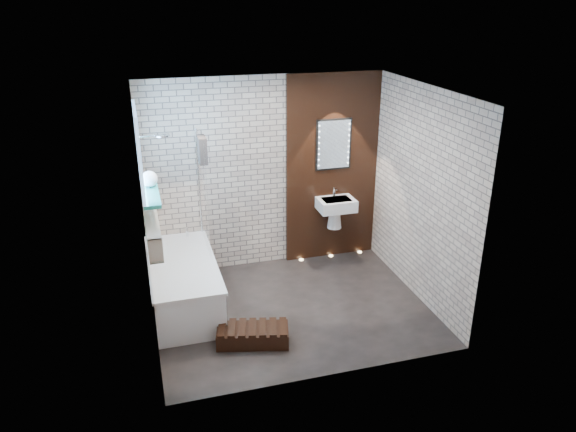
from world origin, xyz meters
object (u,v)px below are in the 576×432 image
object	(u,v)px
bath_screen	(203,192)
bathtub	(184,283)
walnut_step	(253,335)
washbasin	(336,208)
led_mirror	(334,145)

from	to	relation	value
bath_screen	bathtub	bearing A→B (deg)	-128.90
bath_screen	walnut_step	bearing A→B (deg)	-79.34
bathtub	walnut_step	distance (m)	1.19
washbasin	walnut_step	distance (m)	2.35
led_mirror	walnut_step	distance (m)	2.83
walnut_step	washbasin	bearing A→B (deg)	46.25
washbasin	bath_screen	bearing A→B (deg)	-174.22
washbasin	led_mirror	world-z (taller)	led_mirror
led_mirror	walnut_step	size ratio (longest dim) A/B	0.90
bathtub	led_mirror	bearing A→B (deg)	19.78
bathtub	led_mirror	world-z (taller)	led_mirror
bath_screen	walnut_step	xyz separation A→B (m)	(0.27, -1.43, -1.19)
bathtub	bath_screen	size ratio (longest dim) A/B	1.24
bath_screen	walnut_step	distance (m)	1.89
led_mirror	walnut_step	xyz separation A→B (m)	(-1.55, -1.78, -1.56)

